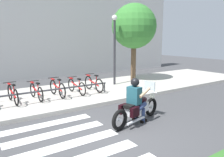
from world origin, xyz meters
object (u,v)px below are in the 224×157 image
Objects in this scene: tree_near_rack at (134,27)px; bike_rack at (40,92)px; bicycle_3 at (36,91)px; street_lamp at (115,44)px; bicycle_5 at (76,86)px; bicycle_4 at (57,88)px; motorcycle at (137,108)px; bicycle_6 at (94,84)px; rider at (136,97)px; bicycle_2 at (13,94)px.

bike_rack is at bearing -164.23° from tree_near_rack.
street_lamp is (4.36, 0.74, 1.85)m from bicycle_3.
tree_near_rack is at bearing 15.07° from bicycle_5.
bicycle_4 is 5.92m from tree_near_rack.
tree_near_rack is (4.22, 1.14, 2.79)m from bicycle_5.
motorcycle is 3.95m from bicycle_6.
rider is 0.87× the size of bicycle_5.
bike_rack is (-2.01, 3.35, 0.12)m from motorcycle.
rider is 0.38× the size of street_lamp.
bicycle_3 is 0.97× the size of bicycle_6.
rider is at bearing -54.26° from bicycle_2.
bicycle_6 reaches higher than bicycle_2.
bicycle_2 is at bearing 147.97° from bike_rack.
bicycle_6 is 0.42× the size of street_lamp.
rider is 3.99m from bicycle_6.
bicycle_5 is at bearing -164.10° from street_lamp.
motorcycle is at bearing -53.42° from bicycle_2.
bicycle_6 is (0.65, 3.90, 0.06)m from motorcycle.
tree_near_rack is (5.11, 1.14, 2.77)m from bicycle_4.
bicycle_6 is (3.54, -0.00, 0.01)m from bicycle_2.
motorcycle reaches higher than bicycle_5.
bicycle_3 is 0.56m from bike_rack.
bicycle_2 is at bearing -179.95° from bicycle_3.
bicycle_2 is 0.27× the size of bike_rack.
street_lamp is (1.70, 0.74, 1.83)m from bicycle_6.
motorcycle reaches higher than bicycle_2.
rider is at bearing -60.10° from bike_rack.
bicycle_3 is 0.26× the size of bike_rack.
rider is 0.91× the size of bicycle_3.
bike_rack is at bearing 119.90° from rider.
bicycle_5 is at bearing 0.02° from bicycle_3.
tree_near_rack is at bearing 15.77° from bike_rack.
bicycle_5 is at bearing 179.89° from bicycle_6.
bicycle_3 is 0.34× the size of tree_near_rack.
bicycle_6 is at bearing -156.54° from street_lamp.
rider is at bearing -168.86° from motorcycle.
tree_near_rack reaches higher than bike_rack.
bicycle_5 is at bearing 92.38° from rider.
tree_near_rack reaches higher than bicycle_3.
tree_near_rack reaches higher than bicycle_4.
bicycle_2 is (-2.82, 3.92, -0.32)m from rider.
rider is at bearing -117.52° from street_lamp.
bicycle_4 is at bearing -168.00° from street_lamp.
bicycle_3 is 2.66m from bicycle_6.
bicycle_5 is at bearing 93.51° from motorcycle.
motorcycle is at bearing -59.02° from bike_rack.
bicycle_2 is (-2.89, 3.90, 0.05)m from motorcycle.
rider reaches higher than bicycle_2.
bicycle_5 is (0.88, 0.00, -0.02)m from bicycle_4.
bicycle_5 is 0.36× the size of tree_near_rack.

